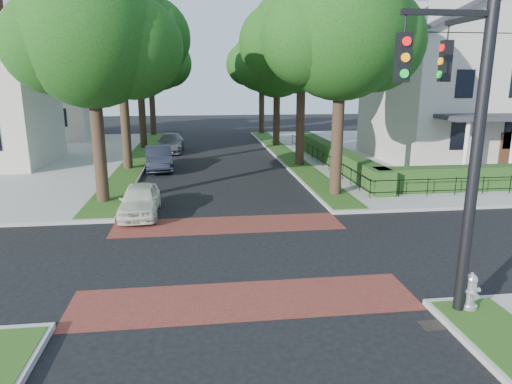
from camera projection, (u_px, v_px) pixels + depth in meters
ground at (235, 255)px, 14.99m from camera, size 120.00×120.00×0.00m
sidewalk_ne at (463, 152)px, 35.66m from camera, size 30.00×30.00×0.15m
crosswalk_far at (228, 225)px, 18.07m from camera, size 9.00×2.20×0.01m
crosswalk_near at (245, 300)px, 11.91m from camera, size 9.00×2.20×0.01m
storm_drain at (435, 325)px, 10.70m from camera, size 0.65×0.45×0.01m
grass_strip_ne at (286, 154)px, 34.00m from camera, size 1.60×29.80×0.02m
grass_strip_nw at (138, 157)px, 32.67m from camera, size 1.60×29.80×0.02m
tree_right_near at (342, 34)px, 20.80m from camera, size 7.75×6.67×10.66m
tree_right_mid at (303, 40)px, 28.43m from camera, size 8.25×7.09×11.22m
tree_right_far at (278, 63)px, 37.33m from camera, size 7.25×6.23×9.74m
tree_right_back at (262, 62)px, 45.91m from camera, size 7.50×6.45×10.20m
tree_left_near at (94, 39)px, 19.53m from camera, size 7.50×6.45×10.20m
tree_left_mid at (122, 32)px, 26.99m from camera, size 8.00×6.88×11.48m
tree_left_far at (140, 59)px, 35.92m from camera, size 7.00×6.02×9.86m
tree_left_back at (151, 60)px, 44.53m from camera, size 7.75×6.66×10.44m
hedge_main_road at (332, 155)px, 30.19m from camera, size 1.00×18.00×1.20m
fence_main_road at (320, 157)px, 30.13m from camera, size 0.06×18.00×0.90m
house_victorian at (471, 73)px, 31.01m from camera, size 13.00×13.05×12.48m
house_left_far at (41, 85)px, 42.67m from camera, size 10.00×9.00×10.14m
traffic_signal at (466, 121)px, 10.20m from camera, size 2.17×2.00×8.00m
parked_car_front at (140, 200)px, 19.20m from camera, size 1.62×3.93×1.33m
parked_car_middle at (159, 158)px, 28.83m from camera, size 2.06×4.68×1.49m
parked_car_rear at (170, 143)px, 36.05m from camera, size 2.14×4.95×1.42m
fire_hydrant at (471, 292)px, 11.07m from camera, size 0.51×0.53×0.94m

